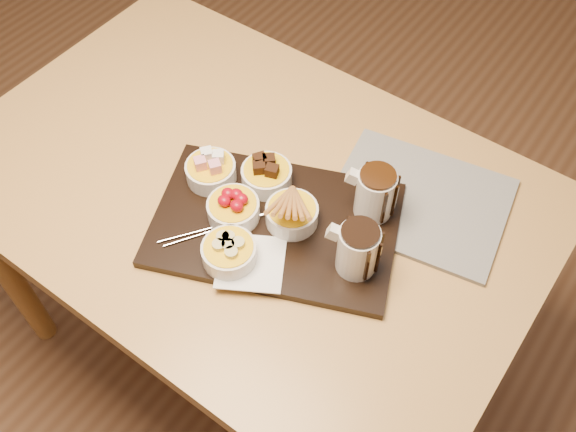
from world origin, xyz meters
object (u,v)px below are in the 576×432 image
Objects in this scene: bowl_strawberries at (233,210)px; pitcher_milk_chocolate at (375,194)px; newspaper at (419,201)px; serving_board at (275,224)px; pitcher_dark_chocolate at (358,250)px; dining_table at (247,212)px.

pitcher_milk_chocolate reaches higher than bowl_strawberries.
pitcher_milk_chocolate is at bearing -135.95° from newspaper.
pitcher_milk_chocolate reaches higher than newspaper.
bowl_strawberries is 0.37m from newspaper.
pitcher_dark_chocolate reaches higher than serving_board.
bowl_strawberries is at bearing 167.35° from pitcher_dark_chocolate.
newspaper is (0.27, 0.25, -0.03)m from bowl_strawberries.
pitcher_dark_chocolate is at bearing -94.40° from pitcher_milk_chocolate.
pitcher_milk_chocolate reaches higher than dining_table.
serving_board is 0.08m from bowl_strawberries.
pitcher_milk_chocolate is (0.21, 0.17, 0.03)m from bowl_strawberries.
pitcher_milk_chocolate is at bearing 38.71° from bowl_strawberries.
pitcher_milk_chocolate is at bearing 17.79° from dining_table.
pitcher_dark_chocolate reaches higher than dining_table.
dining_table is 0.31m from pitcher_milk_chocolate.
pitcher_milk_chocolate is (0.25, 0.08, 0.17)m from dining_table.
pitcher_milk_chocolate is 0.30× the size of newspaper.
pitcher_dark_chocolate is 0.13m from pitcher_milk_chocolate.
newspaper is (0.31, 0.16, 0.10)m from dining_table.
bowl_strawberries is 0.99× the size of pitcher_dark_chocolate.
pitcher_dark_chocolate is (0.29, -0.04, 0.17)m from dining_table.
pitcher_milk_chocolate is (-0.04, 0.12, 0.00)m from pitcher_dark_chocolate.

